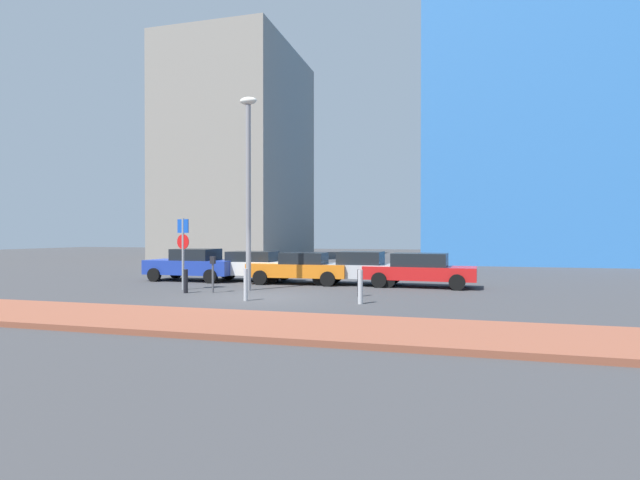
% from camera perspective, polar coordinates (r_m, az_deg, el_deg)
% --- Properties ---
extents(ground_plane, '(120.00, 120.00, 0.00)m').
position_cam_1_polar(ground_plane, '(17.28, -7.47, -6.70)').
color(ground_plane, '#38383A').
extents(sidewalk_brick, '(40.00, 3.17, 0.14)m').
position_cam_1_polar(sidewalk_brick, '(12.74, -16.62, -9.01)').
color(sidewalk_brick, brown).
rests_on(sidewalk_brick, ground).
extents(parked_car_blue, '(4.37, 2.08, 1.53)m').
position_cam_1_polar(parked_car_blue, '(24.10, -14.66, -2.79)').
color(parked_car_blue, '#1E389E').
rests_on(parked_car_blue, ground).
extents(parked_car_white, '(4.52, 2.11, 1.42)m').
position_cam_1_polar(parked_car_white, '(23.39, -8.31, -2.97)').
color(parked_car_white, white).
rests_on(parked_car_white, ground).
extents(parked_car_orange, '(4.54, 2.16, 1.40)m').
position_cam_1_polar(parked_car_orange, '(21.90, -2.37, -3.26)').
color(parked_car_orange, orange).
rests_on(parked_car_orange, ground).
extents(parked_car_silver, '(4.35, 2.01, 1.46)m').
position_cam_1_polar(parked_car_silver, '(21.52, 4.52, -3.27)').
color(parked_car_silver, '#B7BABF').
rests_on(parked_car_silver, ground).
extents(parked_car_red, '(4.69, 2.11, 1.43)m').
position_cam_1_polar(parked_car_red, '(20.94, 11.62, -3.39)').
color(parked_car_red, red).
rests_on(parked_car_red, ground).
extents(parking_sign_post, '(0.59, 0.15, 2.86)m').
position_cam_1_polar(parking_sign_post, '(20.21, -15.78, -0.56)').
color(parking_sign_post, gray).
rests_on(parking_sign_post, ground).
extents(parking_meter, '(0.18, 0.14, 1.38)m').
position_cam_1_polar(parking_meter, '(18.90, -12.47, -3.36)').
color(parking_meter, '#4C4C51').
rests_on(parking_meter, ground).
extents(street_lamp, '(0.70, 0.36, 7.65)m').
position_cam_1_polar(street_lamp, '(19.56, -8.41, 7.22)').
color(street_lamp, gray).
rests_on(street_lamp, ground).
extents(traffic_bollard_near, '(0.16, 0.16, 1.09)m').
position_cam_1_polar(traffic_bollard_near, '(15.55, 4.76, -5.50)').
color(traffic_bollard_near, '#B7B7BC').
rests_on(traffic_bollard_near, ground).
extents(traffic_bollard_mid, '(0.14, 0.14, 1.07)m').
position_cam_1_polar(traffic_bollard_mid, '(16.41, -8.72, -5.21)').
color(traffic_bollard_mid, '#B7B7BC').
rests_on(traffic_bollard_mid, ground).
extents(traffic_bollard_far, '(0.16, 0.16, 0.89)m').
position_cam_1_polar(traffic_bollard_far, '(19.08, -15.48, -4.68)').
color(traffic_bollard_far, black).
rests_on(traffic_bollard_far, ground).
extents(traffic_bollard_edge, '(0.12, 0.12, 0.96)m').
position_cam_1_polar(traffic_bollard_edge, '(17.42, 4.61, -5.05)').
color(traffic_bollard_edge, black).
rests_on(traffic_bollard_edge, ground).
extents(building_colorful_midrise, '(18.89, 17.18, 30.73)m').
position_cam_1_polar(building_colorful_midrise, '(47.01, 24.56, 16.79)').
color(building_colorful_midrise, '#3372BF').
rests_on(building_colorful_midrise, ground).
extents(building_under_construction, '(10.94, 14.66, 20.00)m').
position_cam_1_polar(building_under_construction, '(48.75, -9.44, 9.78)').
color(building_under_construction, gray).
rests_on(building_under_construction, ground).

